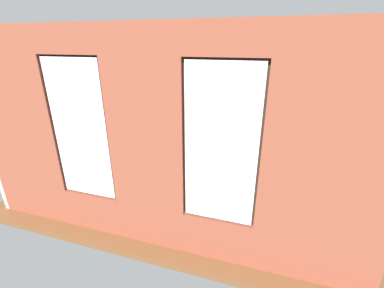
# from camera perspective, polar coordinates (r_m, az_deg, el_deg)

# --- Properties ---
(ground_plane) EXTENTS (6.93, 5.83, 0.10)m
(ground_plane) POSITION_cam_1_polar(r_m,az_deg,el_deg) (6.55, 1.08, -6.49)
(ground_plane) COLOR brown
(brick_wall_with_windows) EXTENTS (6.33, 0.30, 3.29)m
(brick_wall_with_windows) POSITION_cam_1_polar(r_m,az_deg,el_deg) (3.71, -10.01, -1.46)
(brick_wall_with_windows) COLOR brown
(brick_wall_with_windows) RESTS_ON ground_plane
(white_wall_right) EXTENTS (0.10, 4.83, 3.29)m
(white_wall_right) POSITION_cam_1_polar(r_m,az_deg,el_deg) (7.28, -23.83, 8.79)
(white_wall_right) COLOR white
(white_wall_right) RESTS_ON ground_plane
(couch_by_window) EXTENTS (2.08, 0.87, 0.80)m
(couch_by_window) POSITION_cam_1_polar(r_m,az_deg,el_deg) (5.12, -12.91, -11.00)
(couch_by_window) COLOR black
(couch_by_window) RESTS_ON ground_plane
(couch_left) EXTENTS (1.02, 2.06, 0.80)m
(couch_left) POSITION_cam_1_polar(r_m,az_deg,el_deg) (6.05, 23.67, -7.01)
(couch_left) COLOR black
(couch_left) RESTS_ON ground_plane
(coffee_table) EXTENTS (1.40, 0.80, 0.43)m
(coffee_table) POSITION_cam_1_polar(r_m,az_deg,el_deg) (6.14, 0.37, -4.06)
(coffee_table) COLOR tan
(coffee_table) RESTS_ON ground_plane
(cup_ceramic) EXTENTS (0.08, 0.08, 0.09)m
(cup_ceramic) POSITION_cam_1_polar(r_m,az_deg,el_deg) (6.10, 0.38, -3.24)
(cup_ceramic) COLOR #B23D38
(cup_ceramic) RESTS_ON coffee_table
(candle_jar) EXTENTS (0.08, 0.08, 0.13)m
(candle_jar) POSITION_cam_1_polar(r_m,az_deg,el_deg) (6.12, 4.20, -3.00)
(candle_jar) COLOR #B7333D
(candle_jar) RESTS_ON coffee_table
(table_plant_small) EXTENTS (0.14, 0.14, 0.23)m
(table_plant_small) POSITION_cam_1_polar(r_m,az_deg,el_deg) (6.20, -0.89, -1.99)
(table_plant_small) COLOR #9E5638
(table_plant_small) RESTS_ON coffee_table
(remote_black) EXTENTS (0.18, 0.10, 0.02)m
(remote_black) POSITION_cam_1_polar(r_m,az_deg,el_deg) (6.14, -3.70, -3.48)
(remote_black) COLOR black
(remote_black) RESTS_ON coffee_table
(remote_gray) EXTENTS (0.18, 0.10, 0.02)m
(remote_gray) POSITION_cam_1_polar(r_m,az_deg,el_deg) (5.98, 0.99, -4.13)
(remote_gray) COLOR #59595B
(remote_gray) RESTS_ON coffee_table
(media_console) EXTENTS (1.16, 0.42, 0.51)m
(media_console) POSITION_cam_1_polar(r_m,az_deg,el_deg) (7.83, -18.42, -0.32)
(media_console) COLOR black
(media_console) RESTS_ON ground_plane
(tv_flatscreen) EXTENTS (1.07, 0.20, 0.75)m
(tv_flatscreen) POSITION_cam_1_polar(r_m,az_deg,el_deg) (7.63, -18.97, 4.09)
(tv_flatscreen) COLOR black
(tv_flatscreen) RESTS_ON media_console
(papasan_chair) EXTENTS (1.17, 1.17, 0.72)m
(papasan_chair) POSITION_cam_1_polar(r_m,az_deg,el_deg) (7.67, 5.03, 1.90)
(papasan_chair) COLOR olive
(papasan_chair) RESTS_ON ground_plane
(potted_plant_by_left_couch) EXTENTS (0.32, 0.32, 0.56)m
(potted_plant_by_left_couch) POSITION_cam_1_polar(r_m,az_deg,el_deg) (7.30, 19.73, -1.19)
(potted_plant_by_left_couch) COLOR beige
(potted_plant_by_left_couch) RESTS_ON ground_plane
(potted_plant_beside_window_right) EXTENTS (1.01, 1.05, 1.24)m
(potted_plant_beside_window_right) POSITION_cam_1_polar(r_m,az_deg,el_deg) (5.78, -27.34, -4.96)
(potted_plant_beside_window_right) COLOR brown
(potted_plant_beside_window_right) RESTS_ON ground_plane
(potted_plant_near_tv) EXTENTS (0.79, 0.85, 1.17)m
(potted_plant_near_tv) POSITION_cam_1_polar(r_m,az_deg,el_deg) (6.62, -20.01, -1.00)
(potted_plant_near_tv) COLOR brown
(potted_plant_near_tv) RESTS_ON ground_plane
(potted_plant_foreground_right) EXTENTS (1.00, 1.18, 1.40)m
(potted_plant_foreground_right) POSITION_cam_1_polar(r_m,az_deg,el_deg) (8.76, -11.34, 6.44)
(potted_plant_foreground_right) COLOR beige
(potted_plant_foreground_right) RESTS_ON ground_plane
(potted_plant_between_couches) EXTENTS (0.78, 0.86, 1.47)m
(potted_plant_between_couches) POSITION_cam_1_polar(r_m,az_deg,el_deg) (4.43, 4.12, -9.45)
(potted_plant_between_couches) COLOR #47423D
(potted_plant_between_couches) RESTS_ON ground_plane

